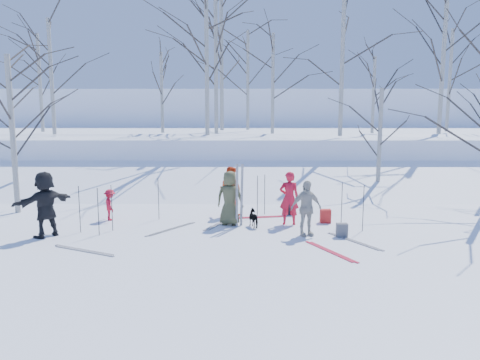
{
  "coord_description": "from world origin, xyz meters",
  "views": [
    {
      "loc": [
        0.07,
        -12.86,
        3.48
      ],
      "look_at": [
        0.0,
        1.5,
        1.3
      ],
      "focal_mm": 35.0,
      "sensor_mm": 36.0,
      "label": 1
    }
  ],
  "objects_px": {
    "skier_red_seated": "(110,205)",
    "backpack_dark": "(290,209)",
    "skier_red_north": "(289,198)",
    "backpack_grey": "(342,230)",
    "skier_grey_west": "(45,204)",
    "skier_cream_east": "(306,208)",
    "skier_olive_center": "(230,198)",
    "dog": "(255,218)",
    "backpack_red": "(325,216)",
    "skier_redor_behind": "(230,191)"
  },
  "relations": [
    {
      "from": "skier_cream_east",
      "to": "backpack_grey",
      "type": "xyz_separation_m",
      "value": [
        0.98,
        -0.15,
        -0.59
      ]
    },
    {
      "from": "backpack_dark",
      "to": "skier_red_north",
      "type": "bearing_deg",
      "value": -97.84
    },
    {
      "from": "skier_redor_behind",
      "to": "skier_red_seated",
      "type": "relative_size",
      "value": 1.64
    },
    {
      "from": "skier_cream_east",
      "to": "skier_grey_west",
      "type": "height_order",
      "value": "skier_grey_west"
    },
    {
      "from": "skier_red_seated",
      "to": "skier_grey_west",
      "type": "xyz_separation_m",
      "value": [
        -1.22,
        -1.92,
        0.41
      ]
    },
    {
      "from": "skier_grey_west",
      "to": "skier_red_seated",
      "type": "bearing_deg",
      "value": -173.63
    },
    {
      "from": "skier_red_seated",
      "to": "backpack_red",
      "type": "distance_m",
      "value": 6.76
    },
    {
      "from": "dog",
      "to": "backpack_red",
      "type": "height_order",
      "value": "dog"
    },
    {
      "from": "dog",
      "to": "backpack_red",
      "type": "relative_size",
      "value": 1.5
    },
    {
      "from": "skier_red_north",
      "to": "skier_red_seated",
      "type": "distance_m",
      "value": 5.63
    },
    {
      "from": "skier_olive_center",
      "to": "dog",
      "type": "bearing_deg",
      "value": 174.05
    },
    {
      "from": "skier_olive_center",
      "to": "dog",
      "type": "distance_m",
      "value": 0.97
    },
    {
      "from": "skier_red_north",
      "to": "backpack_grey",
      "type": "height_order",
      "value": "skier_red_north"
    },
    {
      "from": "skier_red_seated",
      "to": "skier_grey_west",
      "type": "relative_size",
      "value": 0.54
    },
    {
      "from": "skier_grey_west",
      "to": "backpack_red",
      "type": "height_order",
      "value": "skier_grey_west"
    },
    {
      "from": "skier_grey_west",
      "to": "dog",
      "type": "xyz_separation_m",
      "value": [
        5.77,
        1.1,
        -0.64
      ]
    },
    {
      "from": "skier_cream_east",
      "to": "backpack_dark",
      "type": "height_order",
      "value": "skier_cream_east"
    },
    {
      "from": "skier_red_seated",
      "to": "backpack_grey",
      "type": "relative_size",
      "value": 2.61
    },
    {
      "from": "skier_red_north",
      "to": "skier_redor_behind",
      "type": "bearing_deg",
      "value": -29.77
    },
    {
      "from": "skier_olive_center",
      "to": "skier_grey_west",
      "type": "distance_m",
      "value": 5.2
    },
    {
      "from": "skier_redor_behind",
      "to": "skier_grey_west",
      "type": "bearing_deg",
      "value": 52.95
    },
    {
      "from": "backpack_red",
      "to": "backpack_dark",
      "type": "distance_m",
      "value": 1.48
    },
    {
      "from": "skier_cream_east",
      "to": "backpack_grey",
      "type": "height_order",
      "value": "skier_cream_east"
    },
    {
      "from": "skier_red_seated",
      "to": "backpack_grey",
      "type": "xyz_separation_m",
      "value": [
        6.91,
        -1.93,
        -0.31
      ]
    },
    {
      "from": "backpack_red",
      "to": "backpack_dark",
      "type": "relative_size",
      "value": 1.05
    },
    {
      "from": "skier_red_seated",
      "to": "backpack_dark",
      "type": "xyz_separation_m",
      "value": [
        5.78,
        0.81,
        -0.3
      ]
    },
    {
      "from": "skier_cream_east",
      "to": "backpack_dark",
      "type": "xyz_separation_m",
      "value": [
        -0.16,
        2.59,
        -0.58
      ]
    },
    {
      "from": "dog",
      "to": "backpack_grey",
      "type": "relative_size",
      "value": 1.65
    },
    {
      "from": "skier_olive_center",
      "to": "backpack_red",
      "type": "relative_size",
      "value": 3.93
    },
    {
      "from": "skier_red_north",
      "to": "backpack_red",
      "type": "bearing_deg",
      "value": -165.69
    },
    {
      "from": "skier_red_north",
      "to": "backpack_grey",
      "type": "relative_size",
      "value": 4.29
    },
    {
      "from": "skier_cream_east",
      "to": "skier_redor_behind",
      "type": "bearing_deg",
      "value": 113.06
    },
    {
      "from": "skier_olive_center",
      "to": "skier_red_north",
      "type": "bearing_deg",
      "value": -165.91
    },
    {
      "from": "dog",
      "to": "backpack_red",
      "type": "bearing_deg",
      "value": 169.35
    },
    {
      "from": "dog",
      "to": "backpack_grey",
      "type": "xyz_separation_m",
      "value": [
        2.36,
        -1.12,
        -0.08
      ]
    },
    {
      "from": "skier_red_north",
      "to": "dog",
      "type": "xyz_separation_m",
      "value": [
        -1.05,
        -0.31,
        -0.55
      ]
    },
    {
      "from": "skier_olive_center",
      "to": "backpack_dark",
      "type": "height_order",
      "value": "skier_olive_center"
    },
    {
      "from": "skier_cream_east",
      "to": "backpack_red",
      "type": "bearing_deg",
      "value": 43.56
    },
    {
      "from": "skier_red_seated",
      "to": "skier_grey_west",
      "type": "bearing_deg",
      "value": 123.15
    },
    {
      "from": "skier_red_seated",
      "to": "skier_cream_east",
      "type": "distance_m",
      "value": 6.2
    },
    {
      "from": "skier_olive_center",
      "to": "skier_red_seated",
      "type": "distance_m",
      "value": 3.85
    },
    {
      "from": "skier_red_north",
      "to": "skier_grey_west",
      "type": "distance_m",
      "value": 6.96
    },
    {
      "from": "skier_red_north",
      "to": "skier_red_seated",
      "type": "xyz_separation_m",
      "value": [
        -5.59,
        0.51,
        -0.32
      ]
    },
    {
      "from": "skier_red_seated",
      "to": "backpack_grey",
      "type": "bearing_deg",
      "value": -129.97
    },
    {
      "from": "skier_red_seated",
      "to": "skier_grey_west",
      "type": "height_order",
      "value": "skier_grey_west"
    },
    {
      "from": "backpack_grey",
      "to": "skier_cream_east",
      "type": "bearing_deg",
      "value": 171.48
    },
    {
      "from": "skier_olive_center",
      "to": "backpack_dark",
      "type": "distance_m",
      "value": 2.49
    },
    {
      "from": "backpack_dark",
      "to": "skier_olive_center",
      "type": "bearing_deg",
      "value": -145.16
    },
    {
      "from": "backpack_red",
      "to": "skier_grey_west",
      "type": "bearing_deg",
      "value": -168.55
    },
    {
      "from": "backpack_dark",
      "to": "dog",
      "type": "bearing_deg",
      "value": -127.07
    }
  ]
}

